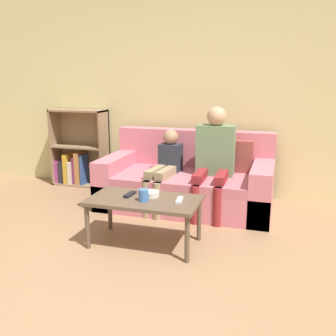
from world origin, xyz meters
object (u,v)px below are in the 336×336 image
(tv_remote_0, at_px, (130,194))
(tv_remote_1, at_px, (180,200))
(coffee_table, at_px, (144,204))
(person_child, at_px, (165,165))
(person_adult, at_px, (214,153))
(bookshelf, at_px, (78,156))
(cup_near, at_px, (144,195))
(snack_bowl, at_px, (151,194))
(couch, at_px, (188,183))

(tv_remote_0, distance_m, tv_remote_1, 0.47)
(coffee_table, xyz_separation_m, person_child, (-0.11, 0.97, 0.12))
(person_adult, relative_size, person_child, 1.31)
(coffee_table, bearing_deg, bookshelf, 134.88)
(cup_near, relative_size, snack_bowl, 0.67)
(tv_remote_0, distance_m, snack_bowl, 0.19)
(couch, height_order, snack_bowl, couch)
(person_child, bearing_deg, person_adult, 13.31)
(bookshelf, bearing_deg, cup_near, -45.87)
(bookshelf, height_order, person_child, bookshelf)
(bookshelf, bearing_deg, coffee_table, -45.12)
(bookshelf, distance_m, snack_bowl, 2.17)
(coffee_table, relative_size, person_child, 1.10)
(person_adult, bearing_deg, bookshelf, 164.38)
(tv_remote_0, relative_size, snack_bowl, 1.14)
(coffee_table, bearing_deg, tv_remote_1, 2.80)
(couch, distance_m, coffee_table, 1.13)
(bookshelf, height_order, person_adult, person_adult)
(coffee_table, xyz_separation_m, tv_remote_0, (-0.15, 0.05, 0.06))
(person_child, relative_size, cup_near, 8.55)
(coffee_table, bearing_deg, person_child, 96.76)
(bookshelf, bearing_deg, couch, -14.69)
(tv_remote_1, bearing_deg, couch, 93.23)
(bookshelf, xyz_separation_m, person_child, (1.44, -0.59, 0.09))
(cup_near, distance_m, snack_bowl, 0.14)
(bookshelf, relative_size, coffee_table, 1.07)
(tv_remote_0, xyz_separation_m, tv_remote_1, (0.47, -0.03, 0.00))
(couch, xyz_separation_m, person_adult, (0.31, -0.09, 0.38))
(coffee_table, relative_size, snack_bowl, 6.32)
(couch, bearing_deg, snack_bowl, -94.29)
(person_child, distance_m, tv_remote_0, 0.92)
(bookshelf, relative_size, tv_remote_1, 5.91)
(person_child, height_order, tv_remote_0, person_child)
(coffee_table, xyz_separation_m, snack_bowl, (0.03, 0.08, 0.07))
(couch, distance_m, tv_remote_1, 1.14)
(coffee_table, height_order, person_adult, person_adult)
(person_child, xyz_separation_m, cup_near, (0.13, -1.03, -0.02))
(cup_near, height_order, snack_bowl, cup_near)
(tv_remote_0, bearing_deg, couch, 80.81)
(cup_near, bearing_deg, couch, 85.55)
(cup_near, bearing_deg, person_adult, 69.81)
(person_adult, xyz_separation_m, snack_bowl, (-0.39, -0.96, -0.20))
(person_child, distance_m, snack_bowl, 0.90)
(bookshelf, height_order, tv_remote_1, bookshelf)
(coffee_table, height_order, tv_remote_1, tv_remote_1)
(coffee_table, bearing_deg, snack_bowl, 69.10)
(coffee_table, distance_m, person_child, 0.98)
(coffee_table, bearing_deg, cup_near, -73.90)
(couch, xyz_separation_m, cup_near, (-0.09, -1.18, 0.20))
(couch, distance_m, person_child, 0.35)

